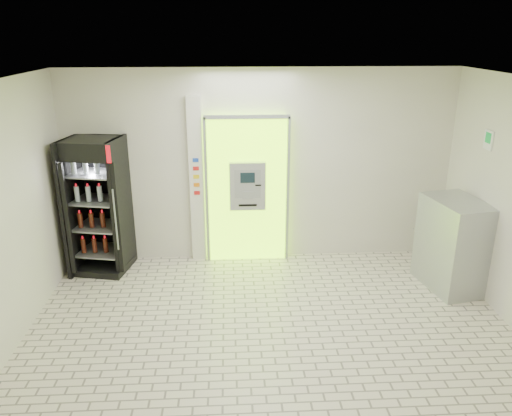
{
  "coord_description": "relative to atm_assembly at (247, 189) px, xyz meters",
  "views": [
    {
      "loc": [
        -0.48,
        -4.98,
        3.5
      ],
      "look_at": [
        -0.13,
        1.2,
        1.29
      ],
      "focal_mm": 35.0,
      "sensor_mm": 36.0,
      "label": 1
    }
  ],
  "objects": [
    {
      "name": "ground",
      "position": [
        0.2,
        -2.41,
        -1.17
      ],
      "size": [
        6.0,
        6.0,
        0.0
      ],
      "primitive_type": "plane",
      "color": "beige",
      "rests_on": "ground"
    },
    {
      "name": "room_shell",
      "position": [
        0.2,
        -2.41,
        0.67
      ],
      "size": [
        6.0,
        6.0,
        6.0
      ],
      "color": "silver",
      "rests_on": "ground"
    },
    {
      "name": "atm_assembly",
      "position": [
        0.0,
        0.0,
        0.0
      ],
      "size": [
        1.3,
        0.24,
        2.33
      ],
      "color": "#91F10D",
      "rests_on": "ground"
    },
    {
      "name": "pillar",
      "position": [
        -0.78,
        0.04,
        0.13
      ],
      "size": [
        0.22,
        0.11,
        2.6
      ],
      "color": "silver",
      "rests_on": "ground"
    },
    {
      "name": "beverage_cooler",
      "position": [
        -2.25,
        -0.26,
        -0.19
      ],
      "size": [
        0.89,
        0.85,
        2.05
      ],
      "rotation": [
        0.0,
        0.0,
        -0.2
      ],
      "color": "black",
      "rests_on": "ground"
    },
    {
      "name": "steel_cabinet",
      "position": [
        2.86,
        -1.11,
        -0.52
      ],
      "size": [
        0.83,
        1.08,
        1.3
      ],
      "rotation": [
        0.0,
        0.0,
        0.18
      ],
      "color": "#A1A4A9",
      "rests_on": "ground"
    },
    {
      "name": "exit_sign",
      "position": [
        3.19,
        -1.01,
        0.95
      ],
      "size": [
        0.02,
        0.22,
        0.26
      ],
      "color": "white",
      "rests_on": "room_shell"
    }
  ]
}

